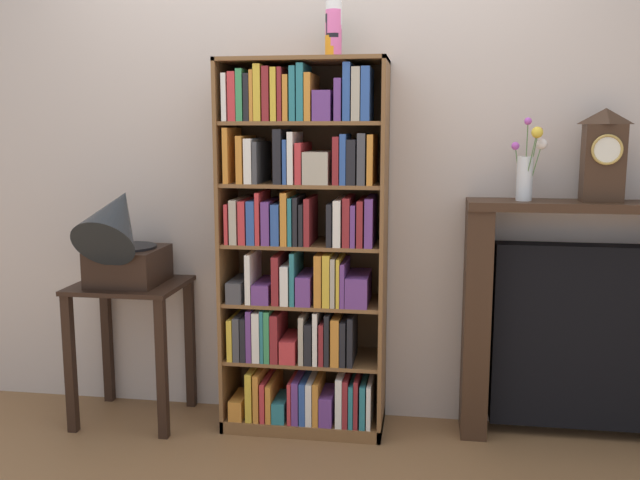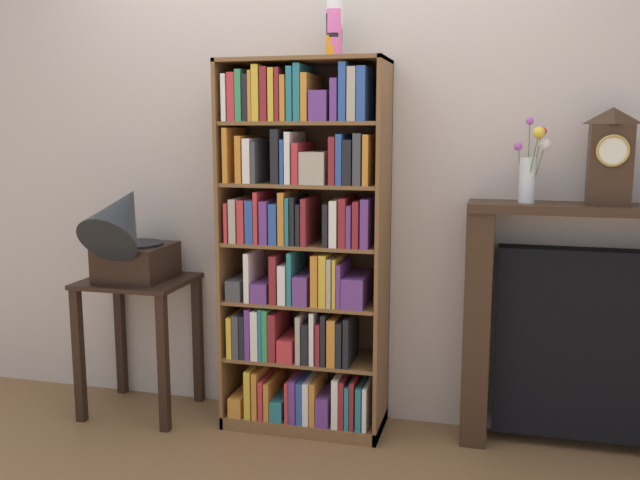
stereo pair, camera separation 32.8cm
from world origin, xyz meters
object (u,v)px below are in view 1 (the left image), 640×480
Objects in this scene: cup_stack at (334,30)px; flower_vase at (527,167)px; fireplace_mantel at (589,324)px; bookshelf at (303,255)px; gramophone at (121,238)px; mantel_clock at (604,155)px; side_table_left at (131,320)px.

cup_stack is 1.07m from flower_vase.
bookshelf is at bearing -176.49° from fireplace_mantel.
gramophone reaches higher than fireplace_mantel.
cup_stack is at bearing 21.05° from bookshelf.
mantel_clock reaches higher than fireplace_mantel.
fireplace_mantel is (2.19, 0.12, 0.04)m from side_table_left.
side_table_left is at bearing -177.20° from flower_vase.
mantel_clock is at bearing 1.09° from flower_vase.
flower_vase is at bearing 2.80° from side_table_left.
fireplace_mantel reaches higher than side_table_left.
bookshelf is at bearing -177.10° from flower_vase.
gramophone is at bearing -90.00° from side_table_left.
fireplace_mantel is (2.19, 0.20, -0.39)m from gramophone.
mantel_clock is at bearing 4.55° from gramophone.
mantel_clock is (1.34, 0.06, 0.48)m from bookshelf.
bookshelf is 1.43m from mantel_clock.
gramophone is at bearing -175.45° from mantel_clock.
gramophone is at bearing -174.85° from flower_vase.
cup_stack is 1.39m from gramophone.
gramophone is 2.24m from mantel_clock.
bookshelf reaches higher than fireplace_mantel.
fireplace_mantel is at bearing 3.19° from side_table_left.
fireplace_mantel is at bearing 5.20° from gramophone.
fireplace_mantel is (1.33, 0.08, -0.30)m from bookshelf.
mantel_clock is at bearing 2.46° from bookshelf.
cup_stack is at bearing -179.76° from mantel_clock.
bookshelf is 1.53× the size of fireplace_mantel.
gramophone is 2.24m from fireplace_mantel.
bookshelf is 6.87× the size of cup_stack.
gramophone is at bearing -172.20° from bookshelf.
mantel_clock reaches higher than gramophone.
bookshelf is 0.87m from gramophone.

